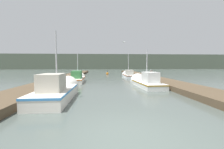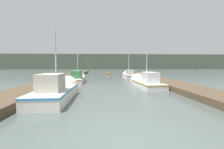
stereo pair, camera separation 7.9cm
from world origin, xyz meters
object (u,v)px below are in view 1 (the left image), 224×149
Objects in this scene: fishing_boat_0 at (59,90)px; fishing_boat_1 at (145,82)px; fishing_boat_3 at (128,75)px; mooring_piling_1 at (156,79)px; mooring_piling_0 at (151,77)px; channel_buoy at (107,74)px; seagull_lead at (124,42)px; fishing_boat_2 at (78,78)px.

fishing_boat_0 is 1.05× the size of fishing_boat_1.
fishing_boat_3 reaches higher than fishing_boat_1.
fishing_boat_0 is at bearing -146.77° from mooring_piling_1.
fishing_boat_3 is 3.85× the size of mooring_piling_0.
channel_buoy is at bearing 79.36° from fishing_boat_0.
fishing_boat_1 is 17.24m from channel_buoy.
seagull_lead is at bearing -103.38° from fishing_boat_3.
seagull_lead is (-1.65, -6.64, 4.17)m from fishing_boat_3.
mooring_piling_1 reaches higher than channel_buoy.
fishing_boat_0 is 8.70m from fishing_boat_2.
fishing_boat_0 is 9.98m from mooring_piling_0.
fishing_boat_1 is 8.04m from fishing_boat_2.
mooring_piling_0 is (8.01, -2.50, 0.31)m from fishing_boat_2.
fishing_boat_0 is at bearing -91.06° from fishing_boat_2.
fishing_boat_1 is at bearing 77.66° from seagull_lead.
fishing_boat_1 is (6.68, 4.54, -0.08)m from fishing_boat_0.
fishing_boat_3 is (6.75, 14.37, -0.10)m from fishing_boat_0.
fishing_boat_3 is (0.07, 9.83, -0.02)m from fishing_boat_1.
seagull_lead is at bearing -84.20° from channel_buoy.
fishing_boat_2 is 8.88m from mooring_piling_1.
fishing_boat_2 reaches higher than channel_buoy.
fishing_boat_3 is 5.43× the size of channel_buoy.
mooring_piling_1 is 16.86m from channel_buoy.
fishing_boat_1 reaches higher than channel_buoy.
channel_buoy is (-2.97, 16.98, -0.23)m from fishing_boat_1.
fishing_boat_0 is at bearing -99.77° from channel_buoy.
mooring_piling_1 is (8.16, -3.49, 0.16)m from fishing_boat_2.
fishing_boat_0 is 11.20× the size of seagull_lead.
seagull_lead reaches higher than fishing_boat_3.
fishing_boat_1 is 5.28× the size of channel_buoy.
mooring_piling_1 is at bearing 24.11° from fishing_boat_1.
fishing_boat_1 is at bearing 33.35° from fishing_boat_0.
fishing_boat_3 reaches higher than mooring_piling_1.
fishing_boat_3 is at bearing 97.34° from mooring_piling_0.
mooring_piling_0 is at bearing 37.61° from fishing_boat_0.
mooring_piling_0 is 4.91m from seagull_lead.
seagull_lead reaches higher than mooring_piling_1.
fishing_boat_3 is 8.24m from mooring_piling_0.
fishing_boat_0 is at bearing -114.62° from fishing_boat_3.
fishing_boat_1 is at bearing -80.07° from channel_buoy.
fishing_boat_1 is 5.47m from seagull_lead.
fishing_boat_0 is 15.88m from fishing_boat_3.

